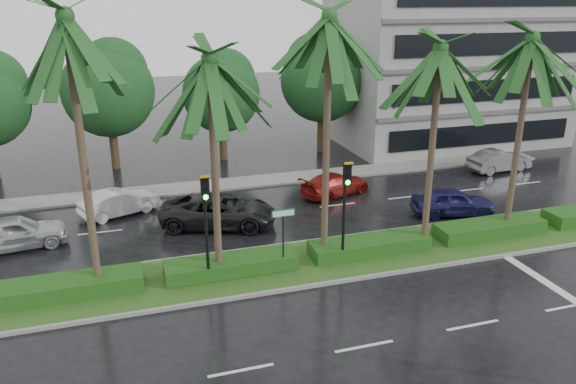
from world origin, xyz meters
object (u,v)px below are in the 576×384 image
object	(u,v)px
car_darkgrey	(219,211)
car_red	(335,184)
car_white	(119,202)
car_blue	(453,202)
signal_median_left	(206,214)
car_silver	(14,233)
car_grey	(499,161)
street_sign	(283,224)

from	to	relation	value
car_darkgrey	car_red	distance (m)	7.41
car_white	car_red	bearing A→B (deg)	-114.59
car_darkgrey	car_blue	bearing A→B (deg)	-82.14
car_red	car_blue	size ratio (longest dim) A/B	1.04
car_red	car_white	bearing A→B (deg)	67.31
signal_median_left	car_darkgrey	world-z (taller)	signal_median_left
car_silver	car_blue	size ratio (longest dim) A/B	1.08
car_white	car_grey	distance (m)	22.99
car_silver	car_grey	world-z (taller)	car_silver
street_sign	car_red	xyz separation A→B (m)	(5.50, 8.08, -1.51)
signal_median_left	car_red	distance (m)	12.09
street_sign	car_grey	xyz separation A→B (m)	(16.98, 9.10, -1.44)
car_red	car_grey	distance (m)	11.53
street_sign	car_silver	xyz separation A→B (m)	(-10.50, 5.80, -1.37)
street_sign	car_silver	bearing A→B (deg)	151.10
street_sign	car_blue	distance (m)	10.70
signal_median_left	car_white	world-z (taller)	signal_median_left
signal_median_left	car_grey	size ratio (longest dim) A/B	1.05
car_darkgrey	car_grey	world-z (taller)	car_darkgrey
signal_median_left	car_darkgrey	bearing A→B (deg)	75.55
signal_median_left	car_silver	size ratio (longest dim) A/B	0.99
car_darkgrey	street_sign	bearing A→B (deg)	-146.80
car_white	car_blue	xyz separation A→B (m)	(16.00, -5.05, 0.04)
signal_median_left	car_blue	size ratio (longest dim) A/B	1.07
car_blue	car_grey	bearing A→B (deg)	-36.93
signal_median_left	car_red	xyz separation A→B (m)	(8.50, 8.26, -2.38)
car_white	car_red	size ratio (longest dim) A/B	0.94
car_blue	car_darkgrey	bearing A→B (deg)	93.98
signal_median_left	car_white	xyz separation A→B (m)	(-3.00, 8.75, -2.34)
car_grey	car_red	bearing A→B (deg)	89.30
car_blue	car_grey	xyz separation A→B (m)	(6.98, 5.58, -0.01)
car_red	car_blue	world-z (taller)	car_blue
street_sign	car_red	distance (m)	9.89
car_silver	car_white	bearing A→B (deg)	-66.20
car_darkgrey	signal_median_left	bearing A→B (deg)	-176.14
signal_median_left	car_silver	distance (m)	9.85
signal_median_left	car_darkgrey	distance (m)	6.41
street_sign	car_red	world-z (taller)	street_sign
signal_median_left	car_grey	distance (m)	22.15
car_blue	car_white	bearing A→B (deg)	86.91
street_sign	car_silver	distance (m)	12.07
car_silver	street_sign	bearing A→B (deg)	-126.72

